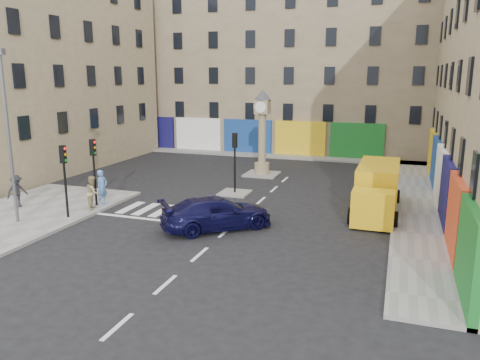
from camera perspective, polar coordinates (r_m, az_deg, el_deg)
The scene contains 17 objects.
ground at distance 21.35m, azimuth -2.77°, elevation -7.19°, with size 120.00×120.00×0.00m, color black.
sidewalk_right at distance 29.55m, azimuth 20.72°, elevation -2.21°, with size 2.60×30.00×0.15m, color gray.
sidewalk_far at distance 43.02m, azimuth 3.18°, elevation 3.06°, with size 32.00×2.40×0.15m, color gray.
island_near at distance 29.17m, azimuth -0.63°, elevation -1.59°, with size 1.80×1.80×0.12m, color gray.
island_far at distance 34.74m, azimuth 2.68°, elevation 0.72°, with size 2.40×2.40×0.12m, color gray.
building_far at distance 48.04m, azimuth 5.25°, elevation 14.12°, with size 32.00×10.00×17.00m, color gray.
building_left at distance 40.49m, azimuth -22.44°, elevation 12.10°, with size 8.00×20.00×15.00m, color tan.
traffic_light_left_near at distance 25.00m, azimuth -20.64°, elevation 1.19°, with size 0.28×0.22×3.70m.
traffic_light_left_far at distance 26.85m, azimuth -17.42°, elevation 2.17°, with size 0.28×0.22×3.70m.
traffic_light_island at distance 28.65m, azimuth -0.64°, elevation 3.32°, with size 0.28×0.22×3.70m.
lamp_post at distance 24.94m, azimuth -26.46°, elevation 5.71°, with size 0.50×0.25×8.30m.
clock_pillar at distance 34.18m, azimuth 2.73°, elevation 6.45°, with size 1.20×1.20×6.10m.
navy_sedan at distance 22.52m, azimuth -2.85°, elevation -4.03°, with size 2.19×5.38×1.56m, color black.
yellow_van at distance 26.20m, azimuth 16.37°, elevation -1.09°, with size 2.40×6.93×2.51m.
pedestrian_blue at distance 27.13m, azimuth -16.46°, elevation -0.87°, with size 0.72×0.47×1.97m, color #5684C5.
pedestrian_tan at distance 26.49m, azimuth -17.48°, elevation -1.45°, with size 0.88×0.68×1.81m, color tan.
pedestrian_dark at distance 28.31m, azimuth -25.55°, elevation -1.23°, with size 1.17×0.67×1.80m, color black.
Camera 1 is at (7.46, -18.64, 7.25)m, focal length 35.00 mm.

